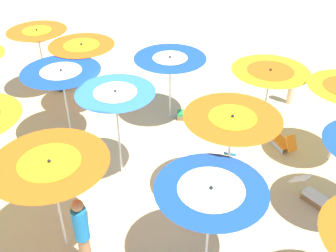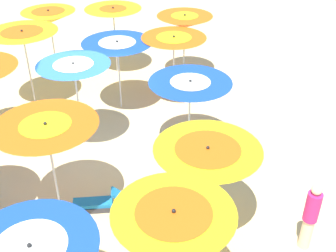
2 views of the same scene
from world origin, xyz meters
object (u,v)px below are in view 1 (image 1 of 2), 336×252
(lounger_3, at_px, (227,171))
(beachgoer_1, at_px, (82,233))
(beach_umbrella_13, at_px, (270,76))
(beach_umbrella_3, at_px, (211,196))
(beach_umbrella_11, at_px, (82,51))
(lounger_4, at_px, (280,140))
(beachgoer_2, at_px, (293,80))
(lounger_2, at_px, (315,195))
(lounger_1, at_px, (69,81))
(beach_umbrella_12, at_px, (170,64))
(lounger_0, at_px, (195,113))
(beach_umbrella_2, at_px, (51,168))
(beach_umbrella_10, at_px, (38,37))
(beach_umbrella_6, at_px, (62,77))
(beach_umbrella_7, at_px, (116,99))
(beach_umbrella_8, at_px, (232,125))

(lounger_3, distance_m, beachgoer_1, 4.36)
(beach_umbrella_13, bearing_deg, beach_umbrella_3, 171.56)
(beach_umbrella_11, relative_size, lounger_4, 2.01)
(lounger_4, bearing_deg, beachgoer_2, -40.21)
(lounger_2, bearing_deg, lounger_1, -167.85)
(beach_umbrella_3, xyz_separation_m, beach_umbrella_12, (5.30, 2.17, -0.02))
(lounger_0, bearing_deg, beach_umbrella_2, 60.99)
(beach_umbrella_3, relative_size, lounger_3, 1.75)
(beach_umbrella_10, distance_m, beach_umbrella_13, 7.64)
(beach_umbrella_6, bearing_deg, beach_umbrella_2, -155.41)
(beachgoer_1, bearing_deg, beach_umbrella_11, -160.26)
(lounger_2, relative_size, lounger_4, 1.02)
(beach_umbrella_7, relative_size, beach_umbrella_8, 1.02)
(beach_umbrella_2, height_order, beachgoer_2, beach_umbrella_2)
(beach_umbrella_2, height_order, beach_umbrella_13, beach_umbrella_2)
(beach_umbrella_7, distance_m, beach_umbrella_10, 5.36)
(lounger_1, height_order, lounger_2, lounger_2)
(beach_umbrella_7, distance_m, beach_umbrella_11, 3.64)
(beach_umbrella_11, xyz_separation_m, beachgoer_1, (-5.88, -2.59, -1.08))
(beach_umbrella_3, height_order, beach_umbrella_11, beach_umbrella_11)
(beach_umbrella_3, xyz_separation_m, beach_umbrella_10, (5.76, 6.84, 0.18))
(beach_umbrella_8, xyz_separation_m, lounger_1, (4.40, 6.44, -2.04))
(beach_umbrella_6, relative_size, lounger_3, 1.85)
(beach_umbrella_3, distance_m, beach_umbrella_7, 3.60)
(beach_umbrella_3, bearing_deg, lounger_3, -0.67)
(beach_umbrella_10, xyz_separation_m, beachgoer_2, (1.50, -8.43, -1.25))
(beachgoer_1, bearing_deg, beach_umbrella_13, 147.90)
(beach_umbrella_6, bearing_deg, beach_umbrella_8, -106.12)
(beach_umbrella_3, distance_m, beach_umbrella_12, 5.73)
(beach_umbrella_10, bearing_deg, lounger_1, -37.19)
(beach_umbrella_10, xyz_separation_m, beach_umbrella_12, (-0.46, -4.67, -0.20))
(beach_umbrella_12, bearing_deg, beach_umbrella_13, -91.27)
(beach_umbrella_6, height_order, beach_umbrella_8, beach_umbrella_8)
(beach_umbrella_8, xyz_separation_m, beachgoer_1, (-2.71, 2.48, -1.24))
(beach_umbrella_3, height_order, beachgoer_1, beach_umbrella_3)
(beach_umbrella_2, bearing_deg, beachgoer_1, -119.25)
(lounger_0, bearing_deg, beach_umbrella_7, 53.55)
(beach_umbrella_6, height_order, lounger_2, beach_umbrella_6)
(beach_umbrella_3, height_order, lounger_2, beach_umbrella_3)
(beach_umbrella_6, height_order, beach_umbrella_7, beach_umbrella_7)
(beach_umbrella_11, bearing_deg, beach_umbrella_2, -160.77)
(beachgoer_1, bearing_deg, beach_umbrella_10, -149.45)
(lounger_4, bearing_deg, beach_umbrella_10, 46.97)
(beachgoer_2, bearing_deg, beach_umbrella_11, 136.34)
(beach_umbrella_7, xyz_separation_m, lounger_1, (4.10, 3.60, -2.10))
(lounger_1, bearing_deg, beach_umbrella_11, 73.97)
(beach_umbrella_13, height_order, beachgoer_1, beach_umbrella_13)
(lounger_4, bearing_deg, beach_umbrella_11, 49.88)
(beach_umbrella_2, relative_size, beach_umbrella_6, 1.04)
(lounger_1, bearing_deg, beachgoer_2, 122.29)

